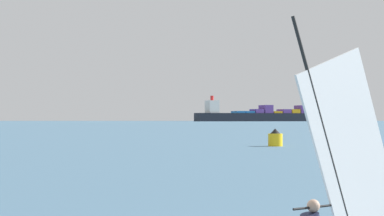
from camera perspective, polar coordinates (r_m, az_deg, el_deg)
The scene contains 3 objects.
windsurfer at distance 10.83m, azimuth 12.80°, elevation -8.88°, with size 2.90×3.06×4.48m.
cargo_ship at distance 785.36m, azimuth 6.23°, elevation -0.67°, with size 151.82×109.34×31.90m.
channel_buoy at distance 59.96m, azimuth 7.77°, elevation -2.82°, with size 1.40×1.40×1.73m.
Camera 1 is at (2.05, -11.63, 2.62)m, focal length 57.23 mm.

